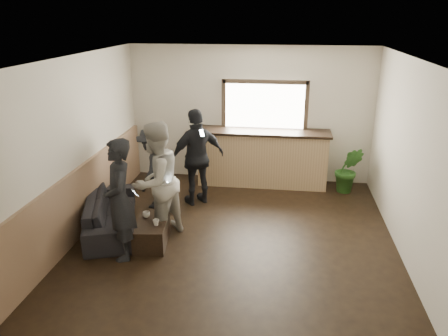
# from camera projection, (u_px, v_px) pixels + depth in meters

# --- Properties ---
(ground) EXTENTS (5.00, 6.00, 0.01)m
(ground) POSITION_uv_depth(u_px,v_px,m) (232.00, 246.00, 6.73)
(ground) COLOR black
(room_shell) EXTENTS (5.01, 6.01, 2.80)m
(room_shell) POSITION_uv_depth(u_px,v_px,m) (183.00, 154.00, 6.33)
(room_shell) COLOR silver
(room_shell) RESTS_ON ground
(bar_counter) EXTENTS (2.70, 0.68, 2.13)m
(bar_counter) POSITION_uv_depth(u_px,v_px,m) (263.00, 154.00, 8.99)
(bar_counter) COLOR tan
(bar_counter) RESTS_ON ground
(sofa) EXTENTS (1.34, 2.08, 0.57)m
(sofa) POSITION_uv_depth(u_px,v_px,m) (111.00, 213.00, 7.20)
(sofa) COLOR black
(sofa) RESTS_ON ground
(coffee_table) EXTENTS (0.57, 0.89, 0.37)m
(coffee_table) POSITION_uv_depth(u_px,v_px,m) (152.00, 232.00, 6.76)
(coffee_table) COLOR black
(coffee_table) RESTS_ON ground
(cup_a) EXTENTS (0.16, 0.16, 0.09)m
(cup_a) POSITION_uv_depth(u_px,v_px,m) (146.00, 214.00, 6.82)
(cup_a) COLOR silver
(cup_a) RESTS_ON coffee_table
(cup_b) EXTENTS (0.14, 0.14, 0.09)m
(cup_b) POSITION_uv_depth(u_px,v_px,m) (156.00, 223.00, 6.56)
(cup_b) COLOR silver
(cup_b) RESTS_ON coffee_table
(potted_plant) EXTENTS (0.55, 0.46, 0.94)m
(potted_plant) POSITION_uv_depth(u_px,v_px,m) (348.00, 170.00, 8.60)
(potted_plant) COLOR #2D6623
(potted_plant) RESTS_ON ground
(person_a) EXTENTS (0.65, 0.77, 1.79)m
(person_a) POSITION_uv_depth(u_px,v_px,m) (120.00, 200.00, 6.17)
(person_a) COLOR black
(person_a) RESTS_ON ground
(person_b) EXTENTS (1.04, 1.13, 1.88)m
(person_b) POSITION_uv_depth(u_px,v_px,m) (156.00, 182.00, 6.72)
(person_b) COLOR #B3AEA1
(person_b) RESTS_ON ground
(person_c) EXTENTS (0.58, 0.98, 1.50)m
(person_c) POSITION_uv_depth(u_px,v_px,m) (153.00, 168.00, 7.89)
(person_c) COLOR black
(person_c) RESTS_ON ground
(person_d) EXTENTS (1.11, 0.97, 1.80)m
(person_d) POSITION_uv_depth(u_px,v_px,m) (197.00, 157.00, 7.98)
(person_d) COLOR black
(person_d) RESTS_ON ground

